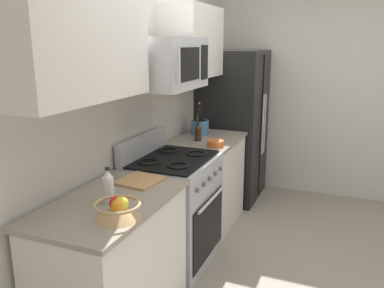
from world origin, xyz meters
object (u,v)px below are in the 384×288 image
bottle_soy (198,133)px  prep_bowl (216,143)px  microwave (168,63)px  utensil_crock (200,127)px  range_oven (173,210)px  bottle_vinegar (108,187)px  fruit_basket (118,209)px  refrigerator (233,126)px  cutting_board (140,181)px

bottle_soy → prep_bowl: bottle_soy is taller
microwave → utensil_crock: 1.17m
range_oven → bottle_soy: bearing=3.8°
utensil_crock → bottle_soy: size_ratio=1.89×
bottle_soy → bottle_vinegar: size_ratio=0.79×
utensil_crock → fruit_basket: bearing=-171.4°
refrigerator → prep_bowl: refrigerator is taller
refrigerator → prep_bowl: 1.14m
prep_bowl → cutting_board: bearing=170.9°
refrigerator → prep_bowl: (-1.12, -0.17, 0.07)m
cutting_board → fruit_basket: bearing=-162.3°
fruit_basket → refrigerator: bearing=3.4°
prep_bowl → refrigerator: bearing=8.4°
cutting_board → refrigerator: bearing=-0.2°
range_oven → fruit_basket: bearing=-170.5°
microwave → bottle_soy: 0.97m
range_oven → prep_bowl: range_oven is taller
microwave → fruit_basket: (-1.10, -0.21, -0.72)m
refrigerator → utensil_crock: bearing=169.0°
refrigerator → microwave: size_ratio=2.52×
fruit_basket → bottle_soy: bearing=7.3°
bottle_vinegar → bottle_soy: bearing=2.4°
refrigerator → bottle_vinegar: refrigerator is taller
microwave → prep_bowl: microwave is taller
utensil_crock → bottle_vinegar: 1.89m
refrigerator → microwave: bearing=178.5°
fruit_basket → cutting_board: (0.55, 0.18, -0.04)m
microwave → bottle_soy: bearing=1.6°
range_oven → fruit_basket: size_ratio=4.24×
utensil_crock → range_oven: bearing=-172.5°
utensil_crock → bottle_soy: bearing=-163.3°
range_oven → bottle_soy: range_oven is taller
utensil_crock → bottle_vinegar: (-1.89, -0.15, 0.02)m
bottle_vinegar → prep_bowl: 1.50m
cutting_board → bottle_soy: bearing=2.5°
microwave → bottle_vinegar: microwave is taller
bottle_soy → bottle_vinegar: (-1.63, -0.07, 0.02)m
microwave → bottle_soy: microwave is taller
range_oven → bottle_vinegar: bearing=-178.7°
range_oven → microwave: 1.21m
cutting_board → range_oven: bearing=0.9°
fruit_basket → microwave: bearing=10.8°
bottle_soy → prep_bowl: size_ratio=1.13×
range_oven → microwave: size_ratio=1.57×
refrigerator → microwave: (-1.66, 0.04, 0.80)m
fruit_basket → bottle_soy: 1.80m
utensil_crock → prep_bowl: 0.51m
utensil_crock → refrigerator: bearing=-11.0°
range_oven → fruit_basket: range_oven is taller
fruit_basket → bottle_soy: (1.78, 0.23, 0.03)m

